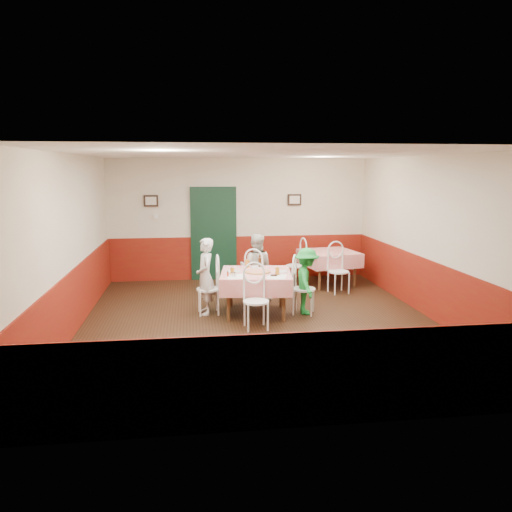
{
  "coord_description": "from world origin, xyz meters",
  "views": [
    {
      "loc": [
        -1.13,
        -8.05,
        2.58
      ],
      "look_at": [
        0.0,
        0.53,
        1.05
      ],
      "focal_mm": 35.0,
      "sensor_mm": 36.0,
      "label": 1
    }
  ],
  "objects": [
    {
      "name": "right_wall",
      "position": [
        3.0,
        0.0,
        1.4
      ],
      "size": [
        0.1,
        7.0,
        2.8
      ],
      "primitive_type": "cube",
      "color": "beige",
      "rests_on": "ground"
    },
    {
      "name": "chair_second_b",
      "position": [
        1.91,
        1.8,
        0.45
      ],
      "size": [
        0.49,
        0.49,
        0.9
      ],
      "primitive_type": null,
      "rotation": [
        0.0,
        0.0,
        0.18
      ],
      "color": "white",
      "rests_on": "ground"
    },
    {
      "name": "wallet",
      "position": [
        0.26,
        0.17,
        0.77
      ],
      "size": [
        0.12,
        0.1,
        0.02
      ],
      "primitive_type": "cube",
      "rotation": [
        0.0,
        0.0,
        -0.13
      ],
      "color": "black",
      "rests_on": "main_table"
    },
    {
      "name": "back_wall",
      "position": [
        0.0,
        3.5,
        1.4
      ],
      "size": [
        6.0,
        0.1,
        2.8
      ],
      "primitive_type": "cube",
      "color": "beige",
      "rests_on": "ground"
    },
    {
      "name": "front_wall",
      "position": [
        0.0,
        -3.5,
        1.4
      ],
      "size": [
        6.0,
        0.1,
        2.8
      ],
      "primitive_type": "cube",
      "color": "beige",
      "rests_on": "ground"
    },
    {
      "name": "door",
      "position": [
        -0.6,
        3.45,
        1.05
      ],
      "size": [
        0.96,
        0.06,
        2.1
      ],
      "primitive_type": "cube",
      "color": "black",
      "rests_on": "ground"
    },
    {
      "name": "plate_far",
      "position": [
        0.08,
        0.93,
        0.77
      ],
      "size": [
        0.28,
        0.28,
        0.01
      ],
      "primitive_type": "cylinder",
      "rotation": [
        0.0,
        0.0,
        -0.13
      ],
      "color": "white",
      "rests_on": "main_table"
    },
    {
      "name": "plate_left",
      "position": [
        -0.4,
        0.59,
        0.77
      ],
      "size": [
        0.28,
        0.28,
        0.01
      ],
      "primitive_type": "cylinder",
      "rotation": [
        0.0,
        0.0,
        -0.13
      ],
      "color": "white",
      "rests_on": "main_table"
    },
    {
      "name": "main_table",
      "position": [
        0.0,
        0.53,
        0.38
      ],
      "size": [
        1.37,
        1.37,
        0.77
      ],
      "primitive_type": "cube",
      "rotation": [
        0.0,
        0.0,
        -0.13
      ],
      "color": "red",
      "rests_on": "ground"
    },
    {
      "name": "ceiling",
      "position": [
        0.0,
        0.0,
        2.8
      ],
      "size": [
        7.0,
        7.0,
        0.0
      ],
      "primitive_type": "plane",
      "color": "white",
      "rests_on": "back_wall"
    },
    {
      "name": "menu_left",
      "position": [
        -0.39,
        0.2,
        0.76
      ],
      "size": [
        0.3,
        0.4,
        0.0
      ],
      "primitive_type": "cube",
      "rotation": [
        0.0,
        0.0,
        0.01
      ],
      "color": "white",
      "rests_on": "main_table"
    },
    {
      "name": "shaker_c",
      "position": [
        -0.52,
        0.22,
        0.81
      ],
      "size": [
        0.04,
        0.04,
        0.09
      ],
      "primitive_type": "cylinder",
      "rotation": [
        0.0,
        0.0,
        -0.13
      ],
      "color": "#B23319",
      "rests_on": "main_table"
    },
    {
      "name": "glass_c",
      "position": [
        -0.1,
        0.97,
        0.83
      ],
      "size": [
        0.09,
        0.09,
        0.14
      ],
      "primitive_type": "cylinder",
      "rotation": [
        0.0,
        0.0,
        -0.13
      ],
      "color": "#BF7219",
      "rests_on": "main_table"
    },
    {
      "name": "diner_far",
      "position": [
        0.12,
        1.42,
        0.66
      ],
      "size": [
        0.75,
        0.65,
        1.32
      ],
      "primitive_type": "imported",
      "rotation": [
        0.0,
        0.0,
        2.88
      ],
      "color": "gray",
      "rests_on": "ground"
    },
    {
      "name": "picture_right",
      "position": [
        1.3,
        3.45,
        1.85
      ],
      "size": [
        0.32,
        0.03,
        0.26
      ],
      "primitive_type": "cube",
      "color": "black",
      "rests_on": "back_wall"
    },
    {
      "name": "chair_left",
      "position": [
        -0.84,
        0.64,
        0.45
      ],
      "size": [
        0.44,
        0.44,
        0.9
      ],
      "primitive_type": null,
      "rotation": [
        0.0,
        0.0,
        -1.53
      ],
      "color": "white",
      "rests_on": "ground"
    },
    {
      "name": "thermostat",
      "position": [
        -1.9,
        3.45,
        1.5
      ],
      "size": [
        0.1,
        0.03,
        0.1
      ],
      "primitive_type": "cube",
      "color": "white",
      "rests_on": "back_wall"
    },
    {
      "name": "chair_right",
      "position": [
        0.85,
        0.42,
        0.45
      ],
      "size": [
        0.54,
        0.54,
        0.9
      ],
      "primitive_type": null,
      "rotation": [
        0.0,
        0.0,
        1.22
      ],
      "color": "white",
      "rests_on": "ground"
    },
    {
      "name": "shaker_b",
      "position": [
        -0.4,
        0.15,
        0.81
      ],
      "size": [
        0.04,
        0.04,
        0.09
      ],
      "primitive_type": "cylinder",
      "rotation": [
        0.0,
        0.0,
        -0.13
      ],
      "color": "silver",
      "rests_on": "main_table"
    },
    {
      "name": "wainscot_left",
      "position": [
        -2.98,
        0.0,
        0.5
      ],
      "size": [
        0.03,
        7.0,
        1.0
      ],
      "primitive_type": "cube",
      "color": "maroon",
      "rests_on": "ground"
    },
    {
      "name": "beer_bottle",
      "position": [
        0.13,
        0.92,
        0.87
      ],
      "size": [
        0.07,
        0.07,
        0.21
      ],
      "primitive_type": "cylinder",
      "rotation": [
        0.0,
        0.0,
        -0.13
      ],
      "color": "#381C0A",
      "rests_on": "main_table"
    },
    {
      "name": "floor",
      "position": [
        0.0,
        0.0,
        0.0
      ],
      "size": [
        7.0,
        7.0,
        0.0
      ],
      "primitive_type": "plane",
      "color": "black",
      "rests_on": "ground"
    },
    {
      "name": "menu_right",
      "position": [
        0.31,
        0.1,
        0.76
      ],
      "size": [
        0.42,
        0.48,
        0.0
      ],
      "primitive_type": "cube",
      "rotation": [
        0.0,
        0.0,
        -0.34
      ],
      "color": "white",
      "rests_on": "main_table"
    },
    {
      "name": "chair_second_a",
      "position": [
        1.16,
        2.55,
        0.45
      ],
      "size": [
        0.49,
        0.49,
        0.9
      ],
      "primitive_type": null,
      "rotation": [
        0.0,
        0.0,
        -1.39
      ],
      "color": "white",
      "rests_on": "ground"
    },
    {
      "name": "wainscot_right",
      "position": [
        2.98,
        0.0,
        0.5
      ],
      "size": [
        0.03,
        7.0,
        1.0
      ],
      "primitive_type": "cube",
      "color": "maroon",
      "rests_on": "ground"
    },
    {
      "name": "pizza",
      "position": [
        0.02,
        0.49,
        0.77
      ],
      "size": [
        0.49,
        0.49,
        0.03
      ],
      "primitive_type": "cylinder",
      "rotation": [
        0.0,
        0.0,
        -0.13
      ],
      "color": "#B74723",
      "rests_on": "main_table"
    },
    {
      "name": "chair_far",
      "position": [
        0.11,
        1.37,
        0.45
      ],
      "size": [
        0.55,
        0.55,
        0.9
      ],
      "primitive_type": null,
      "rotation": [
        0.0,
        0.0,
        2.75
      ],
      "color": "white",
      "rests_on": "ground"
    },
    {
      "name": "chair_near",
      "position": [
        -0.11,
        -0.31,
        0.45
      ],
      "size": [
        0.45,
        0.45,
        0.9
      ],
      "primitive_type": null,
      "rotation": [
        0.0,
        0.0,
        0.07
      ],
      "color": "white",
      "rests_on": "ground"
    },
    {
      "name": "glass_a",
      "position": [
        -0.44,
        0.33,
        0.82
      ],
      "size": [
        0.08,
        0.08,
        0.13
      ],
      "primitive_type": "cylinder",
      "rotation": [
        0.0,
        0.0,
        -0.13
      ],
      "color": "#BF7219",
      "rests_on": "main_table"
    },
    {
      "name": "wainscot_front",
      "position": [
        0.0,
        -3.48,
        0.5
      ],
      "size": [
        6.0,
        0.03,
        1.0
      ],
      "primitive_type": "cube",
      "color": "maroon",
      "rests_on": "ground"
    },
    {
      "name": "wainscot_back",
      "position": [
        0.0,
        3.48,
        0.5
      ],
      "size": [
        6.0,
        0.03,
        1.0
      ],
      "primitive_type": "cube",
      "color": "maroon",
      "rests_on": "ground"
    },
    {
      "name": "second_table",
      "position": [
        1.91,
        2.55,
        0.38
      ],
      "size": [
        1.3,
        1.3,
        0.77
      ],
      "primitive_type": "cube",
      "rotation": [
        0.0,
        0.0,
        0.18
      ],
      "color": "red",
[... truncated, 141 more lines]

